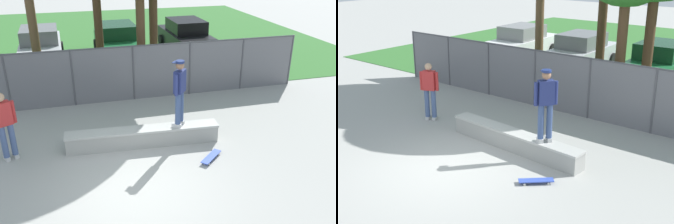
% 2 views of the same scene
% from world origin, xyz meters
% --- Properties ---
extents(ground_plane, '(80.00, 80.00, 0.00)m').
position_xyz_m(ground_plane, '(0.00, 0.00, 0.00)').
color(ground_plane, '#9E9E99').
extents(grass_strip, '(26.42, 20.00, 0.02)m').
position_xyz_m(grass_strip, '(0.00, 15.52, 0.01)').
color(grass_strip, '#336B2D').
rests_on(grass_strip, ground).
extents(concrete_ledge, '(4.19, 0.76, 0.51)m').
position_xyz_m(concrete_ledge, '(0.66, 1.86, 0.26)').
color(concrete_ledge, '#999993').
rests_on(concrete_ledge, ground).
extents(skateboarder, '(0.43, 0.49, 1.84)m').
position_xyz_m(skateboarder, '(1.66, 1.79, 1.54)').
color(skateboarder, beige).
rests_on(skateboarder, concrete_ledge).
extents(skateboard, '(0.73, 0.69, 0.09)m').
position_xyz_m(skateboard, '(2.19, 0.67, 0.07)').
color(skateboard, '#334CB2').
rests_on(skateboard, ground).
extents(chainlink_fence, '(14.49, 0.07, 1.96)m').
position_xyz_m(chainlink_fence, '(0.00, 5.22, 1.05)').
color(chainlink_fence, '#4C4C51').
rests_on(chainlink_fence, ground).
extents(car_silver, '(2.11, 4.25, 1.66)m').
position_xyz_m(car_silver, '(-2.31, 10.83, 0.84)').
color(car_silver, '#B7BABF').
rests_on(car_silver, ground).
extents(car_green, '(2.11, 4.25, 1.66)m').
position_xyz_m(car_green, '(1.24, 10.88, 0.84)').
color(car_green, '#1E6638').
rests_on(car_green, ground).
extents(car_black, '(2.11, 4.25, 1.66)m').
position_xyz_m(car_black, '(4.77, 11.04, 0.84)').
color(car_black, black).
rests_on(car_black, ground).
extents(bystander, '(0.55, 0.40, 1.82)m').
position_xyz_m(bystander, '(-2.77, 2.04, 1.01)').
color(bystander, beige).
rests_on(bystander, ground).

